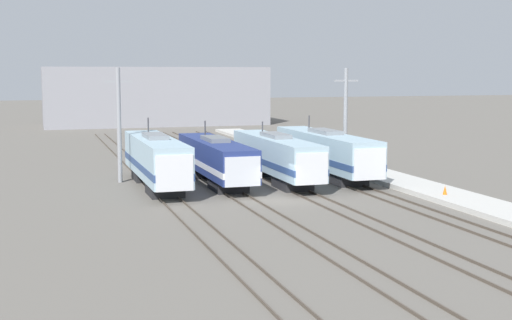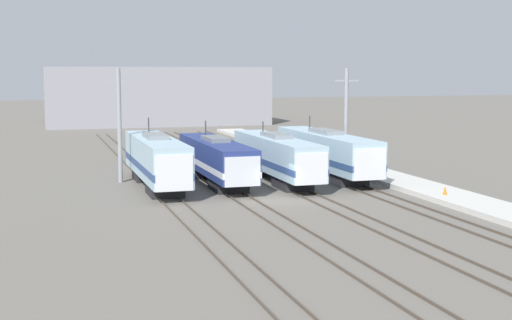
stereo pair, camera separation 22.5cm
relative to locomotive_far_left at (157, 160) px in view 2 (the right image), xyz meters
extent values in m
plane|color=#666059|center=(7.74, -7.96, -2.23)|extent=(400.00, 400.00, 0.00)
cube|color=#4C4238|center=(-0.72, -7.96, -2.16)|extent=(0.07, 120.00, 0.15)
cube|color=#4C4238|center=(0.72, -7.96, -2.16)|extent=(0.07, 120.00, 0.15)
cube|color=#4C4238|center=(4.44, -7.96, -2.16)|extent=(0.07, 120.00, 0.15)
cube|color=#4C4238|center=(5.87, -7.96, -2.16)|extent=(0.07, 120.00, 0.15)
cube|color=#4C4238|center=(9.60, -7.96, -2.16)|extent=(0.07, 120.00, 0.15)
cube|color=#4C4238|center=(11.03, -7.96, -2.16)|extent=(0.07, 120.00, 0.15)
cube|color=#4C4238|center=(14.75, -7.96, -2.16)|extent=(0.07, 120.00, 0.15)
cube|color=#4C4238|center=(16.19, -7.96, -2.16)|extent=(0.07, 120.00, 0.15)
cube|color=#232326|center=(0.00, -3.59, -1.76)|extent=(2.48, 3.58, 0.95)
cube|color=#232326|center=(0.00, 4.54, -1.76)|extent=(2.48, 3.58, 0.95)
cube|color=#9EBCCC|center=(0.00, 0.47, 0.24)|extent=(2.92, 16.27, 3.05)
cube|color=navy|center=(0.00, 0.47, -0.37)|extent=(2.96, 16.31, 0.55)
cube|color=silver|center=(0.00, -6.82, 0.01)|extent=(2.69, 1.88, 2.59)
cube|color=black|center=(0.00, -7.68, 0.58)|extent=(2.28, 0.08, 0.73)
cube|color=gray|center=(0.00, 0.47, 1.94)|extent=(1.61, 4.07, 0.35)
cylinder|color=#38383D|center=(0.00, 4.05, 2.48)|extent=(0.12, 0.12, 1.44)
cube|color=black|center=(5.16, -2.94, -1.76)|extent=(2.50, 3.63, 0.95)
cube|color=black|center=(5.16, 5.31, -1.76)|extent=(2.50, 3.63, 0.95)
cube|color=navy|center=(5.16, 1.18, 0.02)|extent=(2.95, 16.50, 2.61)
cube|color=silver|center=(5.16, 1.18, -0.50)|extent=(2.99, 16.54, 0.47)
cube|color=silver|center=(5.16, -6.18, -0.18)|extent=(2.71, 1.96, 2.21)
cube|color=black|center=(5.16, -7.08, 0.31)|extent=(2.30, 0.08, 0.62)
cube|color=slate|center=(5.16, 1.18, 1.50)|extent=(1.62, 4.12, 0.35)
cylinder|color=#38383D|center=(5.16, 4.81, 2.06)|extent=(0.12, 0.12, 1.47)
cube|color=#232326|center=(10.31, -3.62, -1.76)|extent=(2.36, 3.67, 0.95)
cube|color=#232326|center=(10.31, 4.72, -1.76)|extent=(2.36, 3.67, 0.95)
cube|color=#9EBCCC|center=(10.31, 0.55, 0.13)|extent=(2.77, 16.69, 2.82)
cube|color=navy|center=(10.31, 0.55, -0.44)|extent=(2.81, 16.73, 0.51)
cube|color=silver|center=(10.31, -6.95, -0.08)|extent=(2.55, 1.90, 2.40)
cube|color=black|center=(10.31, -7.82, 0.44)|extent=(2.17, 0.08, 0.67)
cube|color=gray|center=(10.31, 0.55, 1.71)|extent=(1.53, 4.17, 0.35)
cylinder|color=#38383D|center=(10.31, 4.22, 2.09)|extent=(0.12, 0.12, 1.11)
cube|color=#232326|center=(15.47, -2.50, -1.76)|extent=(2.52, 3.93, 0.95)
cube|color=#232326|center=(15.47, 6.44, -1.76)|extent=(2.52, 3.93, 0.95)
cube|color=#9EBCCC|center=(15.47, 1.97, 0.17)|extent=(2.96, 17.87, 2.91)
cube|color=navy|center=(15.47, 1.97, -0.41)|extent=(3.00, 17.91, 0.52)
cube|color=silver|center=(15.47, -6.08, -0.05)|extent=(2.72, 1.97, 2.48)
cube|color=black|center=(15.47, -6.99, 0.50)|extent=(2.32, 0.08, 0.69)
cube|color=gray|center=(15.47, 1.97, 1.80)|extent=(1.63, 4.47, 0.35)
cylinder|color=#38383D|center=(15.47, 5.90, 2.31)|extent=(0.12, 0.12, 1.37)
cylinder|color=gray|center=(-2.49, 3.83, 2.60)|extent=(0.37, 0.37, 9.67)
cube|color=gray|center=(-2.49, 3.83, 6.28)|extent=(2.38, 0.16, 0.16)
cylinder|color=gray|center=(18.26, 3.83, 2.60)|extent=(0.37, 0.37, 9.67)
cube|color=gray|center=(18.26, 3.83, 6.28)|extent=(2.38, 0.16, 0.16)
cube|color=beige|center=(19.87, -7.96, -2.04)|extent=(4.00, 120.00, 0.39)
cone|color=orange|center=(19.25, -11.67, -1.51)|extent=(0.32, 0.32, 0.67)
cube|color=gray|center=(11.33, 69.37, 2.85)|extent=(38.48, 13.29, 10.18)
camera|label=1|loc=(-9.23, -56.65, 7.06)|focal=50.00mm
camera|label=2|loc=(-9.02, -56.72, 7.06)|focal=50.00mm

